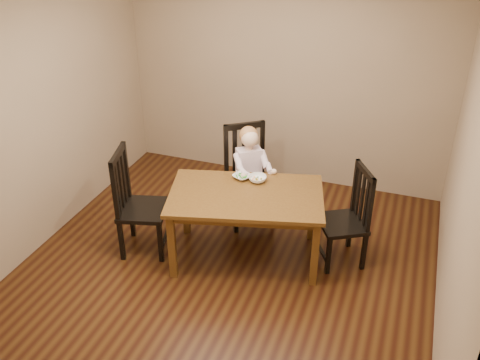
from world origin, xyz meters
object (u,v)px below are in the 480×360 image
(bowl_veg, at_px, (257,179))
(bowl_peas, at_px, (242,177))
(chair_left, at_px, (137,204))
(dining_table, at_px, (246,202))
(toddler, at_px, (249,166))
(chair_right, at_px, (347,218))
(chair_child, at_px, (248,176))

(bowl_veg, bearing_deg, bowl_peas, 178.98)
(chair_left, height_order, bowl_veg, chair_left)
(dining_table, height_order, toddler, toddler)
(bowl_peas, bearing_deg, bowl_veg, -1.02)
(chair_left, bearing_deg, chair_right, 89.17)
(toddler, relative_size, bowl_veg, 3.28)
(dining_table, relative_size, toddler, 2.77)
(bowl_veg, bearing_deg, chair_child, 120.04)
(dining_table, xyz_separation_m, toddler, (-0.19, 0.66, 0.03))
(chair_child, distance_m, bowl_peas, 0.49)
(dining_table, xyz_separation_m, chair_right, (0.96, 0.29, -0.16))
(toddler, bearing_deg, chair_child, -90.00)
(dining_table, height_order, chair_child, chair_child)
(dining_table, distance_m, bowl_veg, 0.30)
(chair_left, relative_size, toddler, 1.87)
(chair_child, height_order, chair_left, chair_left)
(toddler, height_order, bowl_peas, toddler)
(chair_left, xyz_separation_m, chair_right, (2.04, 0.52, -0.05))
(toddler, relative_size, bowl_peas, 3.48)
(chair_child, height_order, chair_right, chair_child)
(dining_table, height_order, chair_right, chair_right)
(toddler, bearing_deg, chair_left, 9.24)
(dining_table, bearing_deg, bowl_veg, 84.43)
(chair_left, xyz_separation_m, toddler, (0.90, 0.89, 0.15))
(chair_child, height_order, bowl_veg, chair_child)
(chair_left, relative_size, chair_right, 1.09)
(chair_right, height_order, bowl_peas, chair_right)
(chair_child, distance_m, bowl_veg, 0.55)
(chair_left, bearing_deg, bowl_veg, 99.32)
(chair_right, distance_m, bowl_veg, 0.97)
(dining_table, height_order, chair_left, chair_left)
(dining_table, bearing_deg, chair_left, -168.02)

